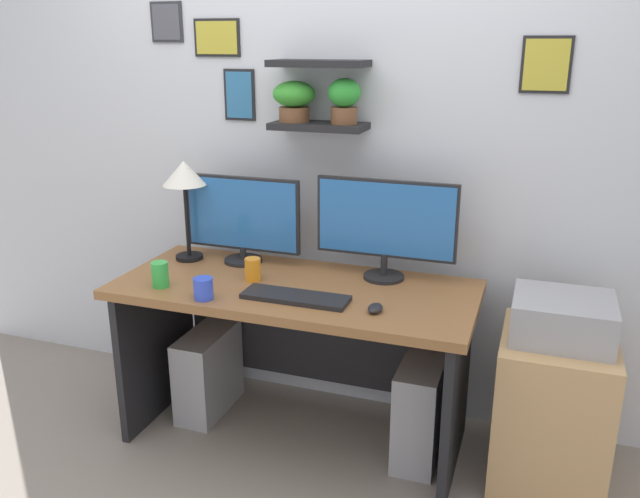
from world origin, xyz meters
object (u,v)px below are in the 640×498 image
at_px(monitor_right, 386,224).
at_px(pen_cup, 253,269).
at_px(computer_tower_left, 208,372).
at_px(desk_lamp, 184,180).
at_px(desk, 299,325).
at_px(printer, 563,318).
at_px(coffee_mug, 203,289).
at_px(monitor_left, 242,218).
at_px(drawer_cabinet, 551,409).
at_px(computer_mouse, 375,308).
at_px(water_cup, 160,275).
at_px(computer_tower_right, 421,409).
at_px(keyboard, 296,297).

xyz_separation_m(monitor_right, pen_cup, (-0.54, -0.22, -0.20)).
bearing_deg(computer_tower_left, desk_lamp, 143.34).
bearing_deg(desk, pen_cup, -163.95).
bearing_deg(printer, desk, -178.54).
height_order(coffee_mug, pen_cup, pen_cup).
bearing_deg(pen_cup, monitor_left, 124.07).
xyz_separation_m(desk_lamp, pen_cup, (0.41, -0.17, -0.34)).
relative_size(desk_lamp, pen_cup, 4.76).
bearing_deg(monitor_left, drawer_cabinet, -5.41).
bearing_deg(drawer_cabinet, computer_mouse, -160.45).
bearing_deg(drawer_cabinet, monitor_left, 174.59).
bearing_deg(water_cup, computer_tower_left, 81.33).
xyz_separation_m(coffee_mug, pen_cup, (0.10, 0.26, 0.01)).
height_order(desk, drawer_cabinet, desk).
distance_m(desk_lamp, computer_tower_left, 0.94).
distance_m(drawer_cabinet, printer, 0.40).
relative_size(monitor_left, computer_tower_left, 1.37).
bearing_deg(printer, pen_cup, -176.28).
distance_m(desk, coffee_mug, 0.50).
relative_size(monitor_left, printer, 1.50).
bearing_deg(computer_tower_right, computer_tower_left, 178.78).
xyz_separation_m(monitor_right, desk_lamp, (-0.95, -0.05, 0.14)).
bearing_deg(coffee_mug, water_cup, 165.57).
bearing_deg(pen_cup, coffee_mug, -110.05).
height_order(computer_mouse, pen_cup, pen_cup).
xyz_separation_m(monitor_left, computer_tower_right, (0.91, -0.16, -0.74)).
distance_m(monitor_right, pen_cup, 0.61).
relative_size(desk_lamp, printer, 1.25).
height_order(printer, computer_tower_right, printer).
distance_m(desk, monitor_left, 0.57).
distance_m(computer_mouse, computer_tower_left, 1.08).
xyz_separation_m(keyboard, computer_tower_right, (0.50, 0.20, -0.53)).
bearing_deg(computer_tower_right, monitor_right, 143.45).
bearing_deg(drawer_cabinet, computer_tower_left, -179.80).
height_order(coffee_mug, drawer_cabinet, coffee_mug).
relative_size(coffee_mug, drawer_cabinet, 0.14).
xyz_separation_m(coffee_mug, water_cup, (-0.24, 0.06, 0.01)).
bearing_deg(desk_lamp, coffee_mug, -53.68).
relative_size(computer_tower_left, computer_tower_right, 0.92).
bearing_deg(printer, computer_tower_right, -176.97).
height_order(drawer_cabinet, printer, printer).
bearing_deg(pen_cup, monitor_right, 22.24).
height_order(monitor_right, coffee_mug, monitor_right).
xyz_separation_m(monitor_left, computer_mouse, (0.74, -0.38, -0.20)).
distance_m(desk, pen_cup, 0.33).
bearing_deg(monitor_right, drawer_cabinet, -10.27).
bearing_deg(monitor_right, monitor_left, -180.00).
xyz_separation_m(desk, drawer_cabinet, (1.09, 0.03, -0.22)).
bearing_deg(coffee_mug, monitor_left, 96.13).
bearing_deg(computer_mouse, monitor_left, 152.87).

